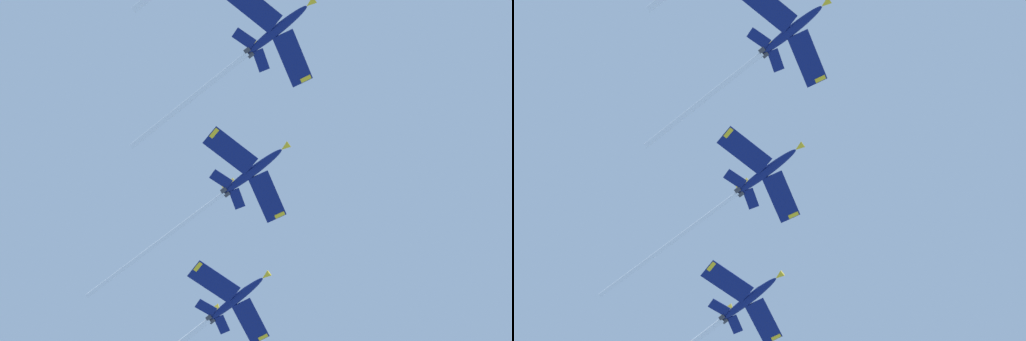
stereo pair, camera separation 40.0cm
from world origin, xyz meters
TOP-DOWN VIEW (x-y plane):
  - jet_second at (-30.15, 10.61)m, footprint 35.64×19.57m
  - jet_third at (-41.96, 30.56)m, footprint 41.04×19.60m
  - jet_fourth at (-56.54, 52.66)m, footprint 41.69×19.67m

SIDE VIEW (x-z plane):
  - jet_fourth at x=-56.54m, z-range 123.69..134.16m
  - jet_third at x=-41.96m, z-range 127.40..137.45m
  - jet_second at x=-30.15m, z-range 131.54..141.16m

